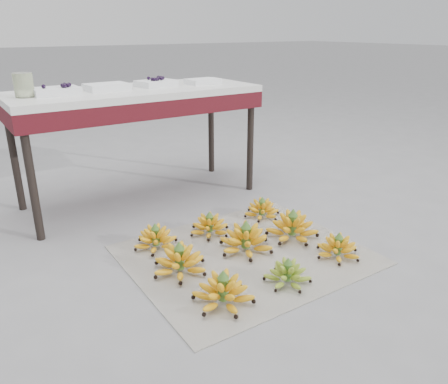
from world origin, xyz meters
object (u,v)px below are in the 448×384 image
bunch_front_left (223,292)px  vendor_table (136,102)px  bunch_mid_center (246,240)px  tray_right (156,83)px  tray_far_right (203,81)px  newspaper_mat (246,255)px  bunch_back_center (210,226)px  glass_jar (24,85)px  bunch_front_right (338,248)px  tray_left (107,87)px  bunch_back_left (156,239)px  bunch_mid_right (292,228)px  tray_far_left (56,91)px  bunch_back_right (262,210)px  bunch_mid_left (180,262)px  bunch_front_center (287,274)px

bunch_front_left → vendor_table: bearing=63.5°
bunch_mid_center → tray_right: size_ratio=1.38×
vendor_table → tray_right: bearing=11.7°
tray_far_right → tray_right: bearing=168.3°
newspaper_mat → bunch_back_center: bearing=95.1°
glass_jar → newspaper_mat: bearing=-53.6°
bunch_front_right → tray_left: (-0.71, 1.44, 0.77)m
bunch_back_left → bunch_mid_right: bearing=-9.0°
bunch_front_left → bunch_front_right: size_ratio=1.16×
vendor_table → tray_far_left: size_ratio=6.14×
bunch_back_center → tray_far_right: tray_far_right is taller
tray_left → tray_right: tray_right is taller
bunch_mid_right → vendor_table: 1.36m
bunch_back_center → tray_left: size_ratio=1.17×
newspaper_mat → bunch_back_right: bunch_back_right is taller
bunch_mid_center → tray_right: bearing=109.6°
bunch_front_right → tray_right: size_ratio=1.06×
bunch_front_left → bunch_back_left: 0.66m
newspaper_mat → tray_far_right: 1.41m
bunch_back_center → bunch_back_right: size_ratio=1.07×
bunch_front_right → bunch_back_left: size_ratio=0.98×
bunch_front_left → tray_far_left: bearing=83.9°
bunch_front_right → bunch_back_left: bunch_back_left is taller
bunch_back_center → tray_far_left: tray_far_left is taller
bunch_back_left → vendor_table: (0.26, 0.77, 0.65)m
bunch_front_left → bunch_back_center: 0.72m
bunch_mid_left → vendor_table: bearing=98.2°
tray_right → bunch_back_center: bearing=-95.7°
bunch_mid_left → vendor_table: vendor_table is taller
newspaper_mat → bunch_mid_center: bearing=54.4°
bunch_mid_left → tray_far_right: bearing=75.4°
bunch_front_right → bunch_back_center: 0.77m
bunch_front_right → tray_right: 1.68m
vendor_table → tray_right: 0.21m
bunch_front_left → tray_far_left: tray_far_left is taller
newspaper_mat → bunch_back_right: 0.53m
bunch_back_left → bunch_front_left: bearing=-72.6°
bunch_front_right → bunch_mid_center: (-0.38, 0.34, 0.01)m
vendor_table → tray_far_right: (0.51, -0.03, 0.11)m
tray_left → glass_jar: 0.51m
tray_far_right → newspaper_mat: bearing=-109.8°
bunch_mid_center → bunch_back_center: bearing=121.6°
bunch_mid_right → tray_far_right: size_ratio=1.41×
newspaper_mat → glass_jar: size_ratio=8.91×
vendor_table → bunch_mid_right: bearing=-66.5°
bunch_mid_left → glass_jar: size_ratio=2.67×
tray_right → bunch_front_left: bearing=-105.6°
tray_far_left → tray_left: tray_far_left is taller
bunch_back_center → tray_far_right: (0.42, 0.75, 0.76)m
newspaper_mat → bunch_front_center: bearing=-90.4°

